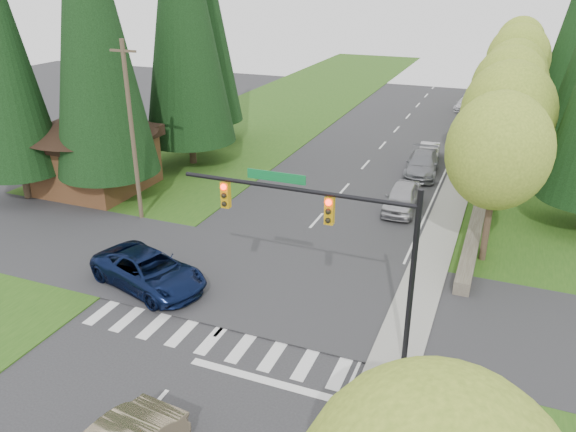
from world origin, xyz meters
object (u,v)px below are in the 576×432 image
Objects in this scene: parked_car_a at (402,198)px; parked_car_b at (422,164)px; parked_car_d at (466,118)px; suv_navy at (149,271)px; parked_car_c at (429,153)px; parked_car_e at (466,104)px.

parked_car_b is at bearing 88.96° from parked_car_a.
parked_car_a is 1.17× the size of parked_car_d.
parked_car_c is (8.76, 23.28, -0.14)m from suv_navy.
parked_car_d is (10.16, 35.85, -0.13)m from suv_navy.
parked_car_e is (0.75, 29.05, -0.17)m from parked_car_a.
suv_navy reaches higher than parked_car_c.
parked_car_a is 0.88× the size of parked_car_b.
parked_car_a is at bearing -16.93° from suv_navy.
parked_car_d reaches higher than parked_car_e.
suv_navy is at bearing -106.24° from parked_car_d.
parked_car_c is (0.00, 3.17, -0.09)m from parked_car_b.
parked_car_e is at bearing 83.67° from parked_car_c.
parked_car_c is 0.94× the size of parked_car_e.
suv_navy reaches higher than parked_car_b.
parked_car_a is at bearing -94.07° from parked_car_c.
parked_car_b reaches higher than parked_car_e.
parked_car_e is at bearing 87.48° from parked_car_a.
suv_navy is at bearing -124.67° from parked_car_a.
parked_car_b is at bearing -6.86° from suv_navy.
parked_car_c is 1.02× the size of parked_car_d.
parked_car_a reaches higher than parked_car_d.
suv_navy is 1.11× the size of parked_car_b.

